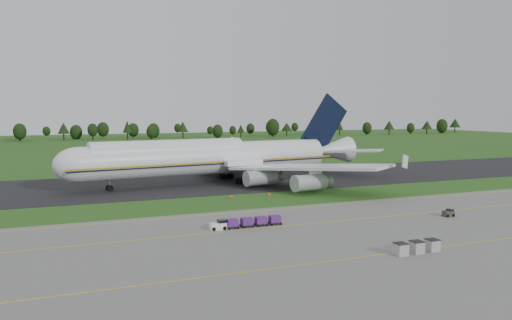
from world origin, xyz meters
name	(u,v)px	position (x,y,z in m)	size (l,w,h in m)	color
ground	(268,200)	(0.00, 0.00, 0.00)	(600.00, 600.00, 0.00)	#265218
apron	(368,241)	(0.00, -34.00, 0.03)	(300.00, 52.00, 0.06)	slate
taxiway	(224,181)	(0.00, 28.00, 0.04)	(300.00, 40.00, 0.08)	black
apron_markings	(340,229)	(0.00, -26.98, 0.06)	(300.00, 30.20, 0.01)	#DDBA0D
tree_line	(121,130)	(-2.34, 219.41, 6.04)	(525.04, 22.60, 11.48)	black
aircraft	(216,157)	(-2.63, 25.71, 6.32)	(79.14, 76.25, 22.14)	white
baggage_train	(245,222)	(-12.52, -20.42, 0.79)	(11.23, 1.44, 1.38)	white
utility_cart	(448,214)	(21.32, -25.79, 0.54)	(1.80, 1.24, 0.98)	#333928
uld_row	(417,247)	(2.25, -41.05, 0.81)	(6.31, 1.51, 1.49)	#A1A1A1
edge_markers	(251,196)	(-2.15, 4.10, 0.27)	(8.73, 0.30, 0.60)	#FF5208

